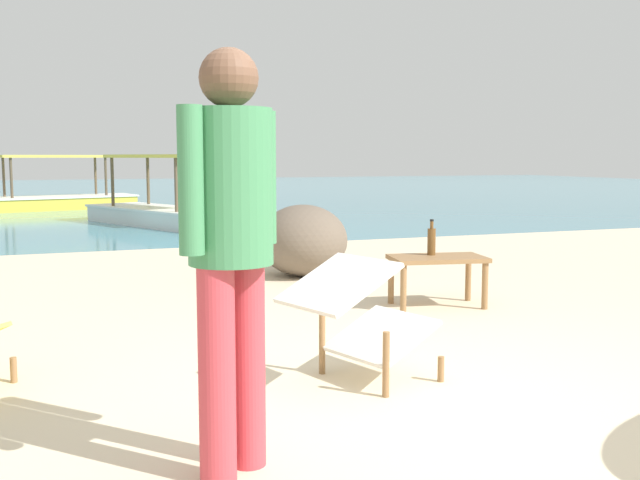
{
  "coord_description": "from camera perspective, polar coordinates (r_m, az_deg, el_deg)",
  "views": [
    {
      "loc": [
        -1.74,
        -2.87,
        1.26
      ],
      "look_at": [
        0.48,
        3.0,
        0.55
      ],
      "focal_mm": 41.29,
      "sensor_mm": 36.0,
      "label": 1
    }
  ],
  "objects": [
    {
      "name": "deck_chair_far",
      "position": [
        3.98,
        3.1,
        -5.7
      ],
      "size": [
        0.89,
        0.74,
        0.68
      ],
      "rotation": [
        0.0,
        0.0,
        0.31
      ],
      "color": "olive",
      "rests_on": "sand_beach"
    },
    {
      "name": "sand_beach",
      "position": [
        3.58,
        10.18,
        -13.91
      ],
      "size": [
        18.0,
        14.0,
        0.04
      ],
      "primitive_type": "cube",
      "color": "beige",
      "rests_on": "ground"
    },
    {
      "name": "bottle",
      "position": [
        6.13,
        8.64,
        -0.05
      ],
      "size": [
        0.07,
        0.07,
        0.3
      ],
      "color": "brown",
      "rests_on": "low_bench_table"
    },
    {
      "name": "low_bench_table",
      "position": [
        6.08,
        9.09,
        -1.88
      ],
      "size": [
        0.83,
        0.57,
        0.41
      ],
      "rotation": [
        0.0,
        0.0,
        -0.18
      ],
      "color": "olive",
      "rests_on": "sand_beach"
    },
    {
      "name": "water_surface",
      "position": [
        24.97,
        -16.7,
        3.29
      ],
      "size": [
        60.0,
        36.0,
        0.03
      ],
      "primitive_type": "cube",
      "color": "teal",
      "rests_on": "ground"
    },
    {
      "name": "shore_rock_large",
      "position": [
        7.56,
        -1.32,
        -0.02
      ],
      "size": [
        1.12,
        1.18,
        0.73
      ],
      "primitive_type": "ellipsoid",
      "rotation": [
        0.0,
        0.0,
        1.33
      ],
      "color": "#6B5B4C",
      "rests_on": "sand_beach"
    },
    {
      "name": "person_standing",
      "position": [
        2.78,
        -6.93,
        0.75
      ],
      "size": [
        0.43,
        0.34,
        1.62
      ],
      "rotation": [
        0.0,
        0.0,
        5.34
      ],
      "color": "#CC3D47",
      "rests_on": "sand_beach"
    },
    {
      "name": "boat_white",
      "position": [
        13.81,
        -12.17,
        2.28
      ],
      "size": [
        2.53,
        3.83,
        1.29
      ],
      "rotation": [
        0.0,
        0.0,
        1.98
      ],
      "color": "white",
      "rests_on": "water_surface"
    },
    {
      "name": "boat_yellow",
      "position": [
        18.63,
        -19.75,
        3.09
      ],
      "size": [
        3.84,
        2.02,
        1.29
      ],
      "rotation": [
        0.0,
        0.0,
        3.39
      ],
      "color": "gold",
      "rests_on": "water_surface"
    }
  ]
}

